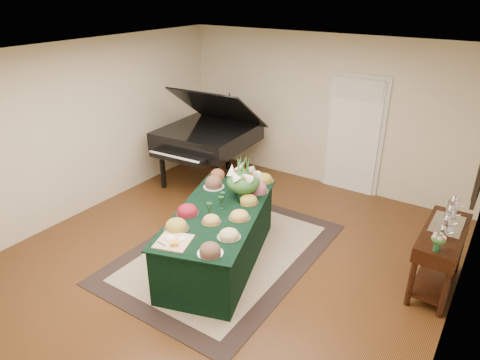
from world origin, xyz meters
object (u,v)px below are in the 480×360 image
Objects in this scene: mahogany_sideboard at (442,244)px; floral_centerpiece at (243,178)px; grand_piano at (208,135)px; buffet_table at (219,237)px.

floral_centerpiece is at bearing -168.16° from mahogany_sideboard.
buffet_table is at bearing -49.74° from grand_piano.
buffet_table is at bearing -157.32° from mahogany_sideboard.
mahogany_sideboard is at bearing 11.84° from floral_centerpiece.
floral_centerpiece reaches higher than buffet_table.
grand_piano is (-1.69, 1.99, 0.53)m from buffet_table.
mahogany_sideboard reaches higher than buffet_table.
buffet_table is 1.98× the size of mahogany_sideboard.
buffet_table is at bearing -94.29° from floral_centerpiece.
grand_piano reaches higher than buffet_table.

